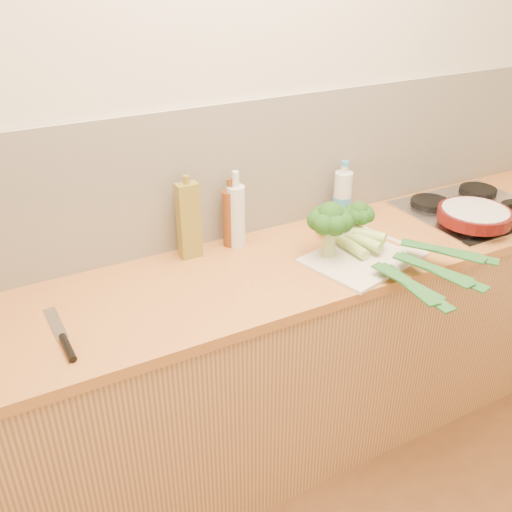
{
  "coord_description": "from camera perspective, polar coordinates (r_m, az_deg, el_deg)",
  "views": [
    {
      "loc": [
        -0.93,
        -0.38,
        1.94
      ],
      "look_at": [
        -0.13,
        1.1,
        1.02
      ],
      "focal_mm": 40.0,
      "sensor_mm": 36.0,
      "label": 1
    }
  ],
  "objects": [
    {
      "name": "gas_hob",
      "position": [
        2.71,
        21.05,
        4.45
      ],
      "size": [
        0.58,
        0.5,
        0.04
      ],
      "color": "silver",
      "rests_on": "counter"
    },
    {
      "name": "broccoli_right",
      "position": [
        2.25,
        10.24,
        4.12
      ],
      "size": [
        0.12,
        0.13,
        0.17
      ],
      "color": "#92AE65",
      "rests_on": "chopping_board"
    },
    {
      "name": "leek_back",
      "position": [
        2.19,
        13.35,
        1.61
      ],
      "size": [
        0.39,
        0.55,
        0.04
      ],
      "rotation": [
        0.0,
        0.0,
        0.59
      ],
      "color": "white",
      "rests_on": "chopping_board"
    },
    {
      "name": "amber_bottle",
      "position": [
        2.2,
        -2.53,
        3.88
      ],
      "size": [
        0.06,
        0.06,
        0.28
      ],
      "color": "brown",
      "rests_on": "counter"
    },
    {
      "name": "room_shell",
      "position": [
        2.23,
        -1.71,
        8.43
      ],
      "size": [
        3.5,
        3.5,
        3.5
      ],
      "color": "beige",
      "rests_on": "ground"
    },
    {
      "name": "skillet",
      "position": [
        2.52,
        21.06,
        3.87
      ],
      "size": [
        0.44,
        0.3,
        0.05
      ],
      "rotation": [
        0.0,
        0.0,
        0.02
      ],
      "color": "#4B0D0C",
      "rests_on": "gas_hob"
    },
    {
      "name": "oil_tin",
      "position": [
        2.12,
        -6.74,
        3.57
      ],
      "size": [
        0.08,
        0.05,
        0.32
      ],
      "color": "olive",
      "rests_on": "counter"
    },
    {
      "name": "counter",
      "position": [
        2.37,
        1.76,
        -10.36
      ],
      "size": [
        3.2,
        0.62,
        0.9
      ],
      "color": "tan",
      "rests_on": "ground"
    },
    {
      "name": "leek_front",
      "position": [
        2.15,
        10.68,
        0.2
      ],
      "size": [
        0.1,
        0.71,
        0.04
      ],
      "rotation": [
        0.0,
        0.0,
        0.02
      ],
      "color": "white",
      "rests_on": "chopping_board"
    },
    {
      "name": "glass_bottle",
      "position": [
        2.2,
        -1.99,
        4.11
      ],
      "size": [
        0.07,
        0.07,
        0.31
      ],
      "color": "silver",
      "rests_on": "counter"
    },
    {
      "name": "chopping_board",
      "position": [
        2.19,
        10.66,
        -0.14
      ],
      "size": [
        0.48,
        0.4,
        0.01
      ],
      "primitive_type": "cube",
      "rotation": [
        0.0,
        0.0,
        0.25
      ],
      "color": "silver",
      "rests_on": "counter"
    },
    {
      "name": "chefs_knife",
      "position": [
        1.8,
        -18.6,
        -8.09
      ],
      "size": [
        0.04,
        0.32,
        0.02
      ],
      "rotation": [
        0.0,
        0.0,
        0.03
      ],
      "color": "silver",
      "rests_on": "counter"
    },
    {
      "name": "broccoli_left",
      "position": [
        2.1,
        7.45,
        3.56
      ],
      "size": [
        0.17,
        0.17,
        0.22
      ],
      "color": "#92AE65",
      "rests_on": "chopping_board"
    },
    {
      "name": "leek_mid",
      "position": [
        2.17,
        12.27,
        0.81
      ],
      "size": [
        0.24,
        0.67,
        0.04
      ],
      "rotation": [
        0.0,
        0.0,
        0.28
      ],
      "color": "white",
      "rests_on": "chopping_board"
    },
    {
      "name": "water_bottle",
      "position": [
        2.45,
        8.62,
        5.81
      ],
      "size": [
        0.08,
        0.08,
        0.24
      ],
      "color": "silver",
      "rests_on": "counter"
    }
  ]
}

